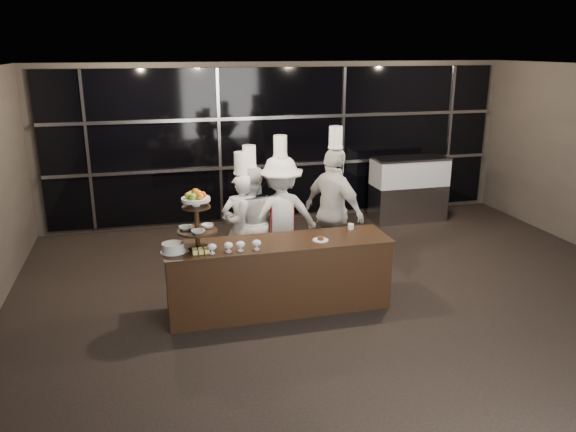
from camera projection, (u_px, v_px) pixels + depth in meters
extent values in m
plane|color=black|center=(386.00, 341.00, 6.47)|extent=(10.00, 10.00, 0.00)
plane|color=black|center=(402.00, 73.00, 5.61)|extent=(10.00, 10.00, 0.00)
plane|color=#473F38|center=(282.00, 143.00, 10.67)|extent=(9.00, 0.00, 9.00)
cube|color=black|center=(282.00, 144.00, 10.62)|extent=(8.60, 0.04, 2.80)
cube|color=#A5A5AA|center=(283.00, 165.00, 10.69)|extent=(8.60, 0.06, 0.06)
cube|color=#A5A5AA|center=(283.00, 117.00, 10.43)|extent=(8.60, 0.06, 0.06)
cube|color=#A5A5AA|center=(88.00, 152.00, 9.75)|extent=(0.05, 0.05, 2.80)
cube|color=#A5A5AA|center=(220.00, 146.00, 10.30)|extent=(0.05, 0.05, 2.80)
cube|color=#A5A5AA|center=(343.00, 141.00, 10.88)|extent=(0.05, 0.05, 2.80)
cube|color=#A5A5AA|center=(449.00, 137.00, 11.43)|extent=(0.05, 0.05, 2.80)
cube|color=black|center=(279.00, 276.00, 7.14)|extent=(2.80, 0.70, 0.90)
cube|color=black|center=(279.00, 243.00, 7.01)|extent=(2.84, 0.74, 0.03)
cylinder|color=black|center=(198.00, 247.00, 6.76)|extent=(0.24, 0.24, 0.03)
cylinder|color=black|center=(197.00, 221.00, 6.66)|extent=(0.06, 0.06, 0.70)
cylinder|color=black|center=(197.00, 231.00, 6.70)|extent=(0.48, 0.48, 0.02)
cylinder|color=black|center=(196.00, 207.00, 6.62)|extent=(0.34, 0.34, 0.02)
cylinder|color=white|center=(196.00, 203.00, 6.60)|extent=(0.10, 0.10, 0.06)
cylinder|color=white|center=(196.00, 199.00, 6.59)|extent=(0.34, 0.34, 0.04)
sphere|color=#DC4612|center=(202.00, 195.00, 6.59)|extent=(0.09, 0.09, 0.09)
sphere|color=#78AA2B|center=(198.00, 194.00, 6.65)|extent=(0.09, 0.09, 0.09)
sphere|color=orange|center=(192.00, 194.00, 6.63)|extent=(0.09, 0.09, 0.09)
sphere|color=yellow|center=(189.00, 196.00, 6.56)|extent=(0.09, 0.09, 0.09)
sphere|color=#73B62E|center=(193.00, 197.00, 6.50)|extent=(0.09, 0.09, 0.09)
sphere|color=orange|center=(200.00, 197.00, 6.52)|extent=(0.09, 0.09, 0.09)
sphere|color=orange|center=(195.00, 192.00, 6.56)|extent=(0.09, 0.09, 0.09)
imported|color=white|center=(186.00, 228.00, 6.72)|extent=(0.16, 0.16, 0.04)
imported|color=white|center=(207.00, 226.00, 6.78)|extent=(0.15, 0.15, 0.05)
imported|color=white|center=(198.00, 232.00, 6.58)|extent=(0.16, 0.16, 0.04)
cylinder|color=silver|center=(212.00, 253.00, 6.59)|extent=(0.07, 0.07, 0.01)
cylinder|color=silver|center=(212.00, 251.00, 6.58)|extent=(0.02, 0.02, 0.05)
ellipsoid|color=silver|center=(212.00, 247.00, 6.57)|extent=(0.11, 0.11, 0.08)
ellipsoid|color=green|center=(212.00, 246.00, 6.57)|extent=(0.08, 0.08, 0.05)
cylinder|color=silver|center=(229.00, 252.00, 6.64)|extent=(0.07, 0.07, 0.01)
cylinder|color=silver|center=(228.00, 249.00, 6.63)|extent=(0.02, 0.02, 0.05)
ellipsoid|color=silver|center=(228.00, 245.00, 6.62)|extent=(0.11, 0.11, 0.08)
ellipsoid|color=red|center=(228.00, 245.00, 6.62)|extent=(0.08, 0.08, 0.05)
cylinder|color=silver|center=(240.00, 251.00, 6.68)|extent=(0.07, 0.07, 0.01)
cylinder|color=silver|center=(240.00, 248.00, 6.67)|extent=(0.02, 0.02, 0.05)
ellipsoid|color=silver|center=(240.00, 244.00, 6.65)|extent=(0.11, 0.11, 0.08)
ellipsoid|color=beige|center=(240.00, 244.00, 6.65)|extent=(0.08, 0.08, 0.05)
cylinder|color=silver|center=(257.00, 249.00, 6.72)|extent=(0.07, 0.07, 0.01)
cylinder|color=silver|center=(257.00, 247.00, 6.71)|extent=(0.02, 0.02, 0.05)
ellipsoid|color=silver|center=(257.00, 243.00, 6.70)|extent=(0.11, 0.11, 0.08)
ellipsoid|color=#4E3718|center=(257.00, 243.00, 6.70)|extent=(0.08, 0.08, 0.05)
cylinder|color=white|center=(173.00, 252.00, 6.65)|extent=(0.30, 0.30, 0.01)
cylinder|color=silver|center=(173.00, 247.00, 6.63)|extent=(0.26, 0.26, 0.10)
cube|color=#F6E678|center=(195.00, 252.00, 6.56)|extent=(0.05, 0.05, 0.05)
cube|color=#F6E678|center=(201.00, 252.00, 6.58)|extent=(0.06, 0.05, 0.05)
cube|color=#F6E678|center=(207.00, 251.00, 6.59)|extent=(0.06, 0.05, 0.05)
cube|color=#F6E678|center=(194.00, 250.00, 6.62)|extent=(0.05, 0.06, 0.05)
cube|color=#F6E678|center=(200.00, 250.00, 6.64)|extent=(0.06, 0.06, 0.05)
cube|color=#F6E678|center=(206.00, 249.00, 6.66)|extent=(0.06, 0.06, 0.05)
cylinder|color=white|center=(320.00, 240.00, 7.04)|extent=(0.20, 0.20, 0.01)
cylinder|color=#4C2814|center=(321.00, 238.00, 7.03)|extent=(0.08, 0.08, 0.04)
cylinder|color=white|center=(351.00, 226.00, 7.48)|extent=(0.08, 0.08, 0.07)
cube|color=#A5A5AA|center=(408.00, 202.00, 10.92)|extent=(1.42, 0.61, 0.70)
cube|color=silver|center=(410.00, 172.00, 10.75)|extent=(1.42, 0.61, 0.50)
cube|color=#FFC67F|center=(410.00, 172.00, 10.75)|extent=(1.32, 0.51, 0.40)
cube|color=#A5A5AA|center=(410.00, 158.00, 10.67)|extent=(1.44, 0.63, 0.04)
imported|color=silver|center=(242.00, 227.00, 8.03)|extent=(0.57, 0.38, 1.56)
cylinder|color=white|center=(241.00, 163.00, 7.77)|extent=(0.19, 0.19, 0.30)
cylinder|color=white|center=(241.00, 173.00, 7.81)|extent=(0.21, 0.21, 0.03)
imported|color=silver|center=(251.00, 222.00, 8.11)|extent=(0.85, 0.69, 1.64)
cylinder|color=white|center=(249.00, 156.00, 7.83)|extent=(0.19, 0.19, 0.30)
cylinder|color=white|center=(249.00, 166.00, 7.88)|extent=(0.21, 0.21, 0.03)
imported|color=white|center=(281.00, 217.00, 8.13)|extent=(1.16, 0.69, 1.77)
cylinder|color=white|center=(280.00, 146.00, 7.83)|extent=(0.19, 0.19, 0.30)
cylinder|color=white|center=(280.00, 156.00, 7.87)|extent=(0.21, 0.21, 0.03)
cube|color=maroon|center=(283.00, 219.00, 8.02)|extent=(0.34, 0.03, 0.66)
imported|color=silver|center=(334.00, 212.00, 8.16)|extent=(0.91, 1.20, 1.90)
cylinder|color=white|center=(336.00, 137.00, 7.84)|extent=(0.19, 0.19, 0.30)
cylinder|color=white|center=(335.00, 147.00, 7.88)|extent=(0.21, 0.21, 0.03)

